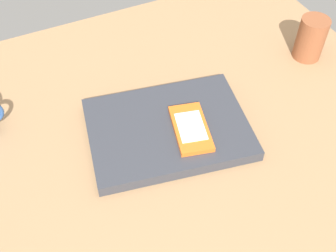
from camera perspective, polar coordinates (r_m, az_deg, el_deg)
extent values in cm
cube|color=#9E7751|center=(82.07, -6.68, -2.12)|extent=(120.00, 80.00, 3.00)
cube|color=#33353D|center=(80.08, 0.00, -0.38)|extent=(33.63, 27.01, 2.37)
cube|color=orange|center=(78.02, 3.12, -0.32)|extent=(8.85, 12.94, 1.05)
cube|color=white|center=(77.57, 3.14, -0.03)|extent=(6.45, 8.26, 0.14)
cylinder|color=brown|center=(99.84, 18.92, 11.25)|extent=(6.29, 6.29, 9.78)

